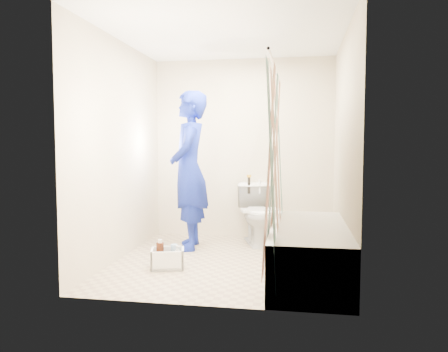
% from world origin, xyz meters
% --- Properties ---
extents(floor, '(2.60, 2.60, 0.00)m').
position_xyz_m(floor, '(0.00, 0.00, 0.00)').
color(floor, tan).
rests_on(floor, ground).
extents(ceiling, '(2.40, 2.60, 0.02)m').
position_xyz_m(ceiling, '(0.00, 0.00, 2.40)').
color(ceiling, white).
rests_on(ceiling, wall_back).
extents(wall_back, '(2.40, 0.02, 2.40)m').
position_xyz_m(wall_back, '(0.00, 1.30, 1.20)').
color(wall_back, beige).
rests_on(wall_back, ground).
extents(wall_front, '(2.40, 0.02, 2.40)m').
position_xyz_m(wall_front, '(0.00, -1.30, 1.20)').
color(wall_front, beige).
rests_on(wall_front, ground).
extents(wall_left, '(0.02, 2.60, 2.40)m').
position_xyz_m(wall_left, '(-1.20, 0.00, 1.20)').
color(wall_left, beige).
rests_on(wall_left, ground).
extents(wall_right, '(0.02, 2.60, 2.40)m').
position_xyz_m(wall_right, '(1.20, 0.00, 1.20)').
color(wall_right, beige).
rests_on(wall_right, ground).
extents(bathtub, '(0.70, 1.75, 0.50)m').
position_xyz_m(bathtub, '(0.85, -0.43, 0.27)').
color(bathtub, white).
rests_on(bathtub, ground).
extents(curtain_rod, '(0.02, 1.90, 0.02)m').
position_xyz_m(curtain_rod, '(0.52, -0.43, 1.95)').
color(curtain_rod, silver).
rests_on(curtain_rod, wall_back).
extents(shower_curtain, '(0.06, 1.75, 1.80)m').
position_xyz_m(shower_curtain, '(0.52, -0.43, 1.02)').
color(shower_curtain, white).
rests_on(shower_curtain, curtain_rod).
extents(toilet, '(0.63, 0.84, 0.76)m').
position_xyz_m(toilet, '(0.24, 0.93, 0.38)').
color(toilet, white).
rests_on(toilet, ground).
extents(tank_lid, '(0.51, 0.33, 0.04)m').
position_xyz_m(tank_lid, '(0.28, 0.81, 0.45)').
color(tank_lid, silver).
rests_on(tank_lid, toilet).
extents(tank_internals, '(0.18, 0.09, 0.25)m').
position_xyz_m(tank_internals, '(0.14, 1.11, 0.75)').
color(tank_internals, black).
rests_on(tank_internals, toilet).
extents(plumber, '(0.56, 0.76, 1.90)m').
position_xyz_m(plumber, '(-0.56, 0.55, 0.95)').
color(plumber, navy).
rests_on(plumber, ground).
extents(cleaning_caddy, '(0.39, 0.34, 0.25)m').
position_xyz_m(cleaning_caddy, '(-0.56, -0.33, 0.09)').
color(cleaning_caddy, white).
rests_on(cleaning_caddy, ground).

